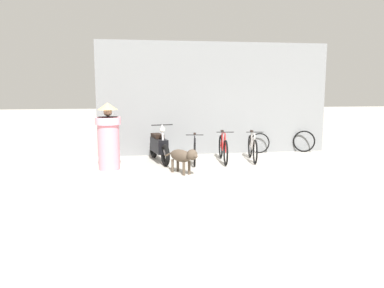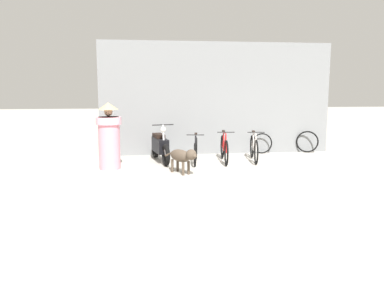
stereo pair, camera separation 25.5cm
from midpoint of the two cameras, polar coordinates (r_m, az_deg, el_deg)
name	(u,v)px [view 1 (the left image)]	position (r m, az deg, el deg)	size (l,w,h in m)	color
ground_plane	(248,179)	(8.45, 7.62, -5.38)	(60.00, 60.00, 0.00)	#ADA89E
shop_wall_back	(215,99)	(11.58, 2.88, 6.93)	(7.11, 0.20, 3.40)	slate
bicycle_0	(195,150)	(10.19, -0.30, -0.99)	(0.46, 1.61, 0.82)	black
bicycle_1	(223,149)	(10.36, 4.05, -0.72)	(0.46, 1.72, 0.88)	black
bicycle_2	(252,148)	(10.61, 8.53, -0.61)	(0.46, 1.62, 0.85)	black
motorcycle	(159,147)	(10.34, -5.75, -0.40)	(0.58, 1.81, 1.07)	black
stray_dog	(183,156)	(8.83, -2.22, -1.87)	(0.73, 1.08, 0.63)	#4C3F33
person_in_robes	(109,136)	(9.52, -13.35, 1.13)	(0.75, 0.75, 1.67)	pink
spare_tire_left	(304,141)	(12.36, 16.14, 0.40)	(0.65, 0.30, 0.69)	black
spare_tire_right	(260,143)	(11.82, 9.64, 0.14)	(0.64, 0.10, 0.64)	black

